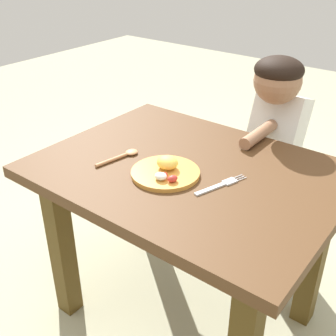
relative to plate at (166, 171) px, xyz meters
The scene contains 6 objects.
ground_plane 0.73m from the plate, 70.97° to the left, with size 8.00×8.00×0.00m, color #ABAA89.
dining_table 0.17m from the plate, 70.97° to the left, with size 1.04×0.79×0.71m.
plate is the anchor object (origin of this frame).
fork 0.19m from the plate, 14.86° to the left, with size 0.08×0.20×0.01m.
spoon 0.20m from the plate, behind, with size 0.06×0.18×0.01m.
person 0.64m from the plate, 79.03° to the left, with size 0.21×0.41×1.02m.
Camera 1 is at (0.73, -1.07, 1.43)m, focal length 45.35 mm.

